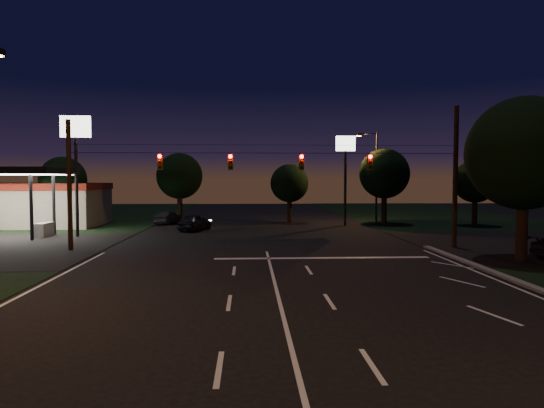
{
  "coord_description": "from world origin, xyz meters",
  "views": [
    {
      "loc": [
        -1.11,
        -15.08,
        4.41
      ],
      "look_at": [
        0.22,
        11.89,
        3.0
      ],
      "focal_mm": 32.0,
      "sensor_mm": 36.0,
      "label": 1
    }
  ],
  "objects": [
    {
      "name": "signal_span",
      "position": [
        -0.0,
        14.96,
        5.5
      ],
      "size": [
        24.0,
        0.4,
        1.56
      ],
      "color": "black",
      "rests_on": "ground"
    },
    {
      "name": "car_oncoming_a",
      "position": [
        -5.65,
        26.21,
        0.72
      ],
      "size": [
        2.82,
        4.52,
        1.43
      ],
      "primitive_type": "imported",
      "rotation": [
        0.0,
        0.0,
        2.85
      ],
      "color": "black",
      "rests_on": "ground"
    },
    {
      "name": "pole_sign_left_near",
      "position": [
        -14.0,
        22.0,
        6.98
      ],
      "size": [
        2.2,
        0.3,
        9.1
      ],
      "color": "black",
      "rests_on": "ground"
    },
    {
      "name": "tree_far_e",
      "position": [
        20.02,
        29.11,
        4.11
      ],
      "size": [
        4.0,
        4.0,
        6.18
      ],
      "color": "black",
      "rests_on": "ground"
    },
    {
      "name": "tree_far_b",
      "position": [
        -7.98,
        34.13,
        4.61
      ],
      "size": [
        4.6,
        4.6,
        6.98
      ],
      "color": "black",
      "rests_on": "ground"
    },
    {
      "name": "utility_pole_left",
      "position": [
        -12.0,
        15.0,
        0.0
      ],
      "size": [
        0.28,
        0.28,
        8.0
      ],
      "primitive_type": "cylinder",
      "color": "black",
      "rests_on": "ground"
    },
    {
      "name": "tree_far_d",
      "position": [
        12.02,
        31.13,
        4.83
      ],
      "size": [
        4.8,
        4.8,
        7.3
      ],
      "color": "black",
      "rests_on": "ground"
    },
    {
      "name": "stop_bar",
      "position": [
        3.0,
        11.5,
        0.01
      ],
      "size": [
        12.0,
        0.5,
        0.01
      ],
      "primitive_type": "cube",
      "color": "silver",
      "rests_on": "ground"
    },
    {
      "name": "gas_station",
      "position": [
        -21.86,
        30.39,
        2.38
      ],
      "size": [
        14.2,
        16.1,
        5.25
      ],
      "color": "gray",
      "rests_on": "ground"
    },
    {
      "name": "tree_far_a",
      "position": [
        -17.98,
        30.12,
        4.26
      ],
      "size": [
        4.2,
        4.2,
        6.42
      ],
      "color": "black",
      "rests_on": "ground"
    },
    {
      "name": "ground",
      "position": [
        0.0,
        0.0,
        0.0
      ],
      "size": [
        140.0,
        140.0,
        0.0
      ],
      "primitive_type": "plane",
      "color": "black",
      "rests_on": "ground"
    },
    {
      "name": "tree_far_c",
      "position": [
        3.02,
        33.1,
        3.9
      ],
      "size": [
        3.8,
        3.8,
        5.86
      ],
      "color": "black",
      "rests_on": "ground"
    },
    {
      "name": "tree_right_near",
      "position": [
        13.53,
        10.17,
        5.68
      ],
      "size": [
        6.0,
        6.0,
        8.76
      ],
      "color": "black",
      "rests_on": "ground"
    },
    {
      "name": "center_line",
      "position": [
        0.0,
        -6.0,
        0.01
      ],
      "size": [
        0.14,
        40.0,
        0.01
      ],
      "primitive_type": "cube",
      "color": "silver",
      "rests_on": "ground"
    },
    {
      "name": "pole_sign_right",
      "position": [
        8.0,
        30.0,
        6.24
      ],
      "size": [
        1.8,
        0.3,
        8.4
      ],
      "color": "black",
      "rests_on": "ground"
    },
    {
      "name": "street_light_right_far",
      "position": [
        11.24,
        32.0,
        5.24
      ],
      "size": [
        2.2,
        0.35,
        9.0
      ],
      "color": "black",
      "rests_on": "ground"
    },
    {
      "name": "utility_pole_right",
      "position": [
        12.0,
        15.0,
        0.0
      ],
      "size": [
        0.3,
        0.3,
        9.0
      ],
      "primitive_type": "cylinder",
      "color": "black",
      "rests_on": "ground"
    },
    {
      "name": "car_oncoming_b",
      "position": [
        -8.97,
        32.35,
        0.62
      ],
      "size": [
        2.15,
        3.95,
        1.23
      ],
      "primitive_type": "imported",
      "rotation": [
        0.0,
        0.0,
        2.91
      ],
      "color": "black",
      "rests_on": "ground"
    }
  ]
}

